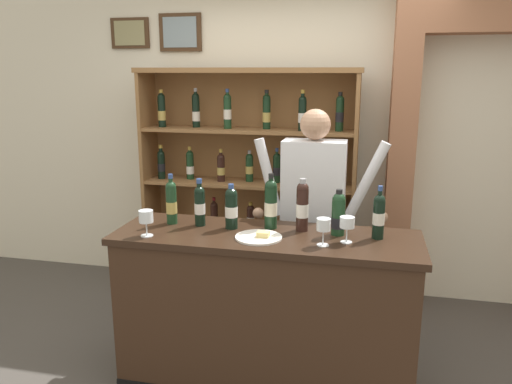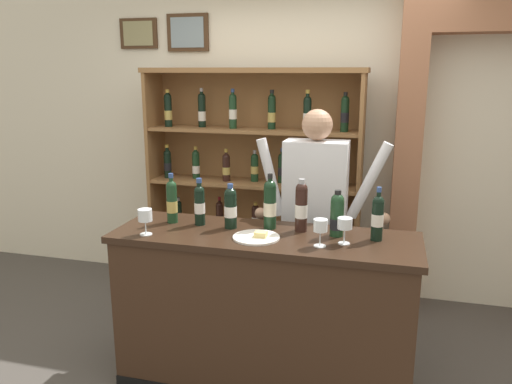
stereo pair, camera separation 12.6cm
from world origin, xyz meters
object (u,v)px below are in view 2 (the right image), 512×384
object	(u,v)px
wine_glass_spare	(320,227)
tasting_counter	(264,311)
tasting_bottle_prosecco	(172,201)
tasting_bottle_chianti	(301,206)
wine_shelf	(254,179)
tasting_bottle_rosso	(337,215)
cheese_plate	(257,237)
wine_glass_left	(145,217)
tasting_bottle_bianco	(270,204)
wine_glass_right	(345,225)
shopkeeper	(315,204)
tasting_bottle_riserva	(230,207)
tasting_bottle_super_tuscan	(378,217)
tasting_bottle_brunello	(200,204)

from	to	relation	value
wine_glass_spare	tasting_counter	bearing A→B (deg)	160.98
tasting_bottle_prosecco	tasting_bottle_chianti	bearing A→B (deg)	2.49
wine_shelf	tasting_bottle_rosso	distance (m)	1.43
tasting_bottle_chianti	cheese_plate	distance (m)	0.33
tasting_bottle_chianti	wine_glass_left	distance (m)	0.92
tasting_bottle_rosso	tasting_bottle_prosecco	bearing A→B (deg)	-179.88
tasting_counter	tasting_bottle_chianti	world-z (taller)	tasting_bottle_chianti
tasting_bottle_bianco	wine_glass_right	size ratio (longest dim) A/B	2.27
shopkeeper	tasting_bottle_prosecco	distance (m)	0.98
tasting_bottle_riserva	tasting_bottle_super_tuscan	bearing A→B (deg)	0.02
tasting_bottle_chianti	tasting_bottle_rosso	distance (m)	0.22
tasting_bottle_super_tuscan	wine_glass_right	xyz separation A→B (m)	(-0.17, -0.11, -0.03)
wine_shelf	tasting_bottle_bianco	size ratio (longest dim) A/B	5.73
tasting_bottle_brunello	wine_glass_right	distance (m)	0.92
shopkeeper	cheese_plate	xyz separation A→B (m)	(-0.24, -0.67, -0.04)
tasting_bottle_prosecco	tasting_bottle_bianco	distance (m)	0.63
cheese_plate	wine_glass_spare	bearing A→B (deg)	-6.30
tasting_bottle_rosso	wine_glass_left	size ratio (longest dim) A/B	1.76
tasting_bottle_brunello	tasting_bottle_riserva	world-z (taller)	tasting_bottle_brunello
wine_shelf	tasting_bottle_brunello	size ratio (longest dim) A/B	6.58
tasting_counter	tasting_bottle_bianco	size ratio (longest dim) A/B	5.31
tasting_bottle_super_tuscan	cheese_plate	distance (m)	0.70
wine_shelf	tasting_bottle_chianti	distance (m)	1.29
tasting_bottle_riserva	wine_glass_spare	distance (m)	0.61
shopkeeper	tasting_bottle_chianti	size ratio (longest dim) A/B	5.26
tasting_counter	tasting_bottle_riserva	size ratio (longest dim) A/B	6.51
tasting_bottle_rosso	wine_glass_right	world-z (taller)	tasting_bottle_rosso
wine_glass_left	cheese_plate	size ratio (longest dim) A/B	0.57
tasting_bottle_chianti	tasting_bottle_brunello	bearing A→B (deg)	-176.79
tasting_bottle_super_tuscan	wine_glass_left	xyz separation A→B (m)	(-1.32, -0.25, -0.03)
tasting_bottle_bianco	tasting_bottle_rosso	distance (m)	0.41
wine_glass_left	tasting_bottle_brunello	bearing A→B (deg)	48.81
tasting_bottle_super_tuscan	wine_glass_spare	bearing A→B (deg)	-147.07
tasting_bottle_chianti	wine_glass_left	xyz separation A→B (m)	(-0.87, -0.31, -0.05)
tasting_bottle_prosecco	wine_glass_right	xyz separation A→B (m)	(1.10, -0.13, -0.03)
wine_shelf	tasting_counter	distance (m)	1.44
tasting_bottle_super_tuscan	tasting_bottle_brunello	bearing A→B (deg)	179.20
tasting_bottle_prosecco	tasting_bottle_riserva	size ratio (longest dim) A/B	1.14
tasting_counter	cheese_plate	world-z (taller)	cheese_plate
wine_glass_spare	wine_glass_right	distance (m)	0.15
wine_shelf	tasting_bottle_riserva	distance (m)	1.21
wine_shelf	tasting_bottle_prosecco	size ratio (longest dim) A/B	6.14
wine_glass_spare	wine_shelf	bearing A→B (deg)	118.50
tasting_bottle_prosecco	tasting_bottle_brunello	world-z (taller)	tasting_bottle_prosecco
tasting_bottle_chianti	wine_glass_spare	size ratio (longest dim) A/B	2.06
tasting_bottle_chianti	wine_glass_right	bearing A→B (deg)	-30.96
wine_shelf	cheese_plate	distance (m)	1.40
tasting_bottle_riserva	tasting_bottle_rosso	size ratio (longest dim) A/B	1.02
tasting_bottle_super_tuscan	cheese_plate	xyz separation A→B (m)	(-0.67, -0.15, -0.13)
wine_glass_left	cheese_plate	xyz separation A→B (m)	(0.65, 0.10, -0.10)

